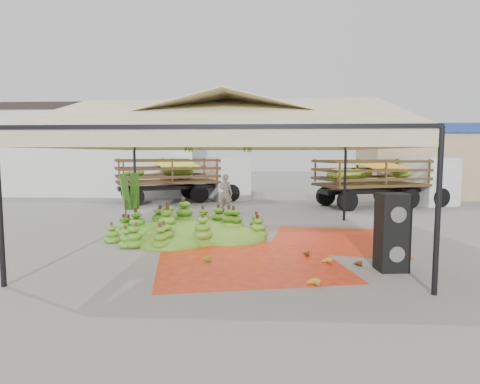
# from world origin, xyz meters

# --- Properties ---
(ground) EXTENTS (90.00, 90.00, 0.00)m
(ground) POSITION_xyz_m (0.00, 0.00, 0.00)
(ground) COLOR slate
(ground) RESTS_ON ground
(canopy_tent) EXTENTS (8.10, 8.10, 4.00)m
(canopy_tent) POSITION_xyz_m (0.00, 0.00, 3.30)
(canopy_tent) COLOR black
(canopy_tent) RESTS_ON ground
(building_white) EXTENTS (14.30, 6.30, 5.40)m
(building_white) POSITION_xyz_m (-10.00, 14.00, 2.71)
(building_white) COLOR silver
(building_white) RESTS_ON ground
(building_tan) EXTENTS (6.30, 5.30, 4.10)m
(building_tan) POSITION_xyz_m (10.00, 13.00, 2.07)
(building_tan) COLOR tan
(building_tan) RESTS_ON ground
(tarp_left) EXTENTS (4.83, 4.67, 0.01)m
(tarp_left) POSITION_xyz_m (0.57, -1.97, 0.01)
(tarp_left) COLOR #E34415
(tarp_left) RESTS_ON ground
(tarp_right) EXTENTS (4.10, 4.25, 0.01)m
(tarp_right) POSITION_xyz_m (3.05, 0.52, 0.01)
(tarp_right) COLOR red
(tarp_right) RESTS_ON ground
(banana_heap) EXTENTS (6.15, 5.65, 1.07)m
(banana_heap) POSITION_xyz_m (-1.25, 0.61, 0.53)
(banana_heap) COLOR #40851B
(banana_heap) RESTS_ON ground
(hand_yellow_a) EXTENTS (0.56, 0.50, 0.21)m
(hand_yellow_a) POSITION_xyz_m (2.33, -2.12, 0.10)
(hand_yellow_a) COLOR gold
(hand_yellow_a) RESTS_ON ground
(hand_yellow_b) EXTENTS (0.59, 0.55, 0.21)m
(hand_yellow_b) POSITION_xyz_m (1.83, -3.70, 0.11)
(hand_yellow_b) COLOR gold
(hand_yellow_b) RESTS_ON ground
(hand_red_a) EXTENTS (0.46, 0.40, 0.18)m
(hand_red_a) POSITION_xyz_m (1.93, -1.38, 0.09)
(hand_red_a) COLOR #5C2F15
(hand_red_a) RESTS_ON ground
(hand_red_b) EXTENTS (0.41, 0.35, 0.17)m
(hand_red_b) POSITION_xyz_m (3.01, -2.24, 0.09)
(hand_red_b) COLOR #603016
(hand_red_b) RESTS_ON ground
(hand_green) EXTENTS (0.47, 0.41, 0.19)m
(hand_green) POSITION_xyz_m (-0.45, -2.00, 0.10)
(hand_green) COLOR #356F17
(hand_green) RESTS_ON ground
(hanging_bunches) EXTENTS (1.74, 0.24, 0.20)m
(hanging_bunches) POSITION_xyz_m (-0.22, -1.01, 2.62)
(hanging_bunches) COLOR #3D801A
(hanging_bunches) RESTS_ON ground
(speaker_stack) EXTENTS (0.67, 0.60, 1.68)m
(speaker_stack) POSITION_xyz_m (3.70, -2.51, 0.84)
(speaker_stack) COLOR black
(speaker_stack) RESTS_ON ground
(banana_leaves) EXTENTS (0.96, 1.36, 3.70)m
(banana_leaves) POSITION_xyz_m (-3.70, 2.16, 0.00)
(banana_leaves) COLOR #2C721E
(banana_leaves) RESTS_ON ground
(vendor) EXTENTS (0.71, 0.59, 1.67)m
(vendor) POSITION_xyz_m (-0.65, 5.75, 0.83)
(vendor) COLOR gray
(vendor) RESTS_ON ground
(truck_left) EXTENTS (7.10, 4.93, 2.32)m
(truck_left) POSITION_xyz_m (-2.98, 9.85, 1.43)
(truck_left) COLOR #4F321A
(truck_left) RESTS_ON ground
(truck_right) EXTENTS (7.10, 4.36, 2.31)m
(truck_right) POSITION_xyz_m (7.09, 8.41, 1.42)
(truck_right) COLOR #53391B
(truck_right) RESTS_ON ground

